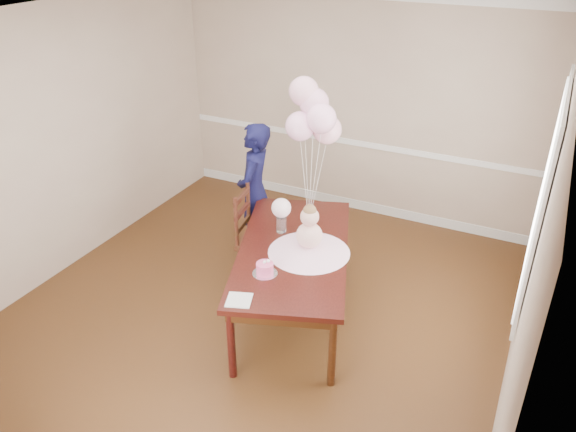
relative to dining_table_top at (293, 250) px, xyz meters
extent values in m
cube|color=#361E0D|center=(-0.30, -0.17, -0.70)|extent=(4.50, 5.00, 0.00)
cube|color=white|center=(-0.30, -0.17, 2.00)|extent=(4.50, 5.00, 0.02)
cube|color=tan|center=(-0.30, 2.33, 0.65)|extent=(4.50, 0.02, 2.70)
cube|color=tan|center=(-0.30, -2.67, 0.65)|extent=(4.50, 0.02, 2.70)
cube|color=tan|center=(-2.55, -0.17, 0.65)|extent=(0.02, 5.00, 2.70)
cube|color=tan|center=(1.95, -0.17, 0.65)|extent=(0.02, 5.00, 2.70)
cube|color=white|center=(-0.30, 2.32, 0.20)|extent=(4.50, 0.02, 0.07)
cube|color=silver|center=(-0.30, 2.32, -0.64)|extent=(4.50, 0.02, 0.12)
cube|color=silver|center=(1.92, 0.33, 0.85)|extent=(0.02, 1.66, 1.56)
cube|color=white|center=(1.91, 0.33, 0.85)|extent=(0.01, 1.50, 1.40)
cube|color=black|center=(0.00, 0.00, 0.00)|extent=(1.56, 2.15, 0.05)
cube|color=black|center=(0.00, 0.00, -0.07)|extent=(1.44, 2.03, 0.10)
cylinder|color=black|center=(-0.09, -0.98, -0.36)|extent=(0.09, 0.09, 0.68)
cylinder|color=black|center=(0.68, -0.70, -0.36)|extent=(0.09, 0.09, 0.68)
cylinder|color=black|center=(-0.68, 0.70, -0.36)|extent=(0.09, 0.09, 0.68)
cylinder|color=black|center=(0.09, 0.98, -0.36)|extent=(0.09, 0.09, 0.68)
cone|color=#FFBBDB|center=(0.15, 0.00, 0.07)|extent=(0.94, 0.94, 0.10)
sphere|color=pink|center=(0.15, 0.00, 0.20)|extent=(0.23, 0.23, 0.23)
sphere|color=#D7A294|center=(0.15, 0.00, 0.38)|extent=(0.16, 0.16, 0.16)
sphere|color=brown|center=(0.15, 0.00, 0.44)|extent=(0.12, 0.12, 0.12)
cylinder|color=silver|center=(-0.04, -0.48, 0.03)|extent=(0.27, 0.27, 0.01)
cylinder|color=#EC4A86|center=(-0.04, -0.48, 0.08)|extent=(0.19, 0.19, 0.10)
sphere|color=white|center=(-0.04, -0.48, 0.14)|extent=(0.03, 0.03, 0.03)
sphere|color=white|center=(-0.02, -0.45, 0.14)|extent=(0.03, 0.03, 0.03)
cylinder|color=white|center=(-0.23, 0.23, 0.10)|extent=(0.12, 0.12, 0.16)
sphere|color=#F7CFD8|center=(-0.23, 0.23, 0.28)|extent=(0.18, 0.18, 0.18)
cube|color=silver|center=(-0.04, -0.89, 0.03)|extent=(0.25, 0.25, 0.01)
cylinder|color=silver|center=(-0.09, 0.53, 0.03)|extent=(0.05, 0.05, 0.02)
sphere|color=#FFB4DB|center=(-0.18, 0.50, 0.99)|extent=(0.27, 0.27, 0.27)
sphere|color=#FEB4DB|center=(0.02, 0.52, 1.09)|extent=(0.27, 0.27, 0.27)
sphere|color=#E8A4C2|center=(-0.10, 0.63, 1.19)|extent=(0.27, 0.27, 0.27)
sphere|color=#E9A5B8|center=(-0.20, 0.62, 1.28)|extent=(0.27, 0.27, 0.27)
sphere|color=#FFB4C9|center=(0.02, 0.66, 0.94)|extent=(0.27, 0.27, 0.27)
cylinder|color=white|center=(-0.13, 0.52, 0.44)|extent=(0.09, 0.03, 0.81)
cylinder|color=white|center=(-0.03, 0.53, 0.49)|extent=(0.11, 0.02, 0.91)
cylinder|color=white|center=(-0.09, 0.58, 0.54)|extent=(0.02, 0.09, 1.00)
cylinder|color=silver|center=(-0.14, 0.58, 0.59)|extent=(0.11, 0.07, 1.10)
cylinder|color=silver|center=(-0.03, 0.60, 0.42)|extent=(0.11, 0.11, 0.75)
cube|color=#3C1D10|center=(-0.55, 0.40, -0.26)|extent=(0.50, 0.50, 0.05)
cylinder|color=black|center=(-0.70, 0.19, -0.49)|extent=(0.05, 0.05, 0.42)
cylinder|color=#39130F|center=(-0.35, 0.25, -0.49)|extent=(0.05, 0.05, 0.42)
cylinder|color=#321A0D|center=(-0.75, 0.54, -0.49)|extent=(0.05, 0.05, 0.42)
cylinder|color=#341C0E|center=(-0.41, 0.60, -0.49)|extent=(0.05, 0.05, 0.42)
cylinder|color=#3B1910|center=(-0.71, 0.19, 0.02)|extent=(0.05, 0.05, 0.55)
cylinder|color=#37190F|center=(-0.77, 0.54, 0.02)|extent=(0.05, 0.05, 0.55)
cube|color=#371E0F|center=(-0.74, 0.36, -0.10)|extent=(0.10, 0.39, 0.05)
cube|color=#36130E|center=(-0.74, 0.36, 0.06)|extent=(0.10, 0.39, 0.05)
cube|color=#33160E|center=(-0.74, 0.36, 0.22)|extent=(0.10, 0.39, 0.05)
imported|color=black|center=(-0.84, 0.79, 0.06)|extent=(0.48, 0.62, 1.53)
camera|label=1|loc=(1.86, -3.90, 2.69)|focal=35.00mm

